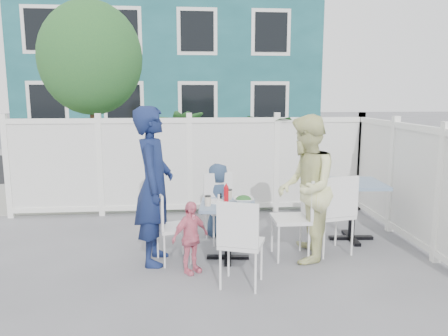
{
  "coord_description": "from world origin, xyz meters",
  "views": [
    {
      "loc": [
        0.03,
        -4.73,
        2.01
      ],
      "look_at": [
        0.52,
        0.72,
        1.06
      ],
      "focal_mm": 35.0,
      "sensor_mm": 36.0,
      "label": 1
    }
  ],
  "objects": [
    {
      "name": "ground",
      "position": [
        0.0,
        0.0,
        0.0
      ],
      "size": [
        80.0,
        80.0,
        0.0
      ],
      "primitive_type": "plane",
      "color": "slate"
    },
    {
      "name": "near_sidewalk",
      "position": [
        0.0,
        3.8,
        0.01
      ],
      "size": [
        24.0,
        2.6,
        0.01
      ],
      "primitive_type": "cube",
      "color": "gray",
      "rests_on": "ground"
    },
    {
      "name": "street",
      "position": [
        0.0,
        7.5,
        0.0
      ],
      "size": [
        24.0,
        5.0,
        0.01
      ],
      "primitive_type": "cube",
      "color": "black",
      "rests_on": "ground"
    },
    {
      "name": "far_sidewalk",
      "position": [
        0.0,
        10.6,
        0.01
      ],
      "size": [
        24.0,
        1.6,
        0.01
      ],
      "primitive_type": "cube",
      "color": "gray",
      "rests_on": "ground"
    },
    {
      "name": "building",
      "position": [
        -0.5,
        14.0,
        3.0
      ],
      "size": [
        11.0,
        6.0,
        6.0
      ],
      "color": "#194E54",
      "rests_on": "ground"
    },
    {
      "name": "fence_back",
      "position": [
        0.1,
        2.4,
        0.78
      ],
      "size": [
        5.86,
        0.08,
        1.6
      ],
      "color": "white",
      "rests_on": "ground"
    },
    {
      "name": "fence_right",
      "position": [
        3.0,
        0.6,
        0.78
      ],
      "size": [
        0.08,
        3.66,
        1.6
      ],
      "rotation": [
        0.0,
        0.0,
        1.57
      ],
      "color": "white",
      "rests_on": "ground"
    },
    {
      "name": "tree",
      "position": [
        -1.6,
        3.3,
        2.59
      ],
      "size": [
        1.8,
        1.62,
        3.59
      ],
      "color": "#382316",
      "rests_on": "ground"
    },
    {
      "name": "utility_cabinet",
      "position": [
        -2.41,
        4.0,
        0.65
      ],
      "size": [
        0.76,
        0.59,
        1.3
      ],
      "primitive_type": "cube",
      "rotation": [
        0.0,
        0.0,
        -0.14
      ],
      "color": "gold",
      "rests_on": "ground"
    },
    {
      "name": "potted_shrub_a",
      "position": [
        -0.0,
        3.1,
        0.85
      ],
      "size": [
        1.16,
        1.16,
        1.7
      ],
      "primitive_type": "imported",
      "rotation": [
        0.0,
        0.0,
        3.39
      ],
      "color": "#1E5228",
      "rests_on": "ground"
    },
    {
      "name": "potted_shrub_b",
      "position": [
        1.45,
        3.0,
        0.81
      ],
      "size": [
        1.87,
        1.78,
        1.62
      ],
      "primitive_type": "imported",
      "rotation": [
        0.0,
        0.0,
        5.83
      ],
      "color": "#1E5228",
      "rests_on": "ground"
    },
    {
      "name": "main_table",
      "position": [
        0.53,
        0.32,
        0.53
      ],
      "size": [
        0.72,
        0.72,
        0.69
      ],
      "rotation": [
        0.0,
        0.0,
        -0.12
      ],
      "color": "slate",
      "rests_on": "ground"
    },
    {
      "name": "spare_table",
      "position": [
        2.3,
        0.88,
        0.63
      ],
      "size": [
        0.82,
        0.82,
        0.81
      ],
      "rotation": [
        0.0,
        0.0,
        -0.07
      ],
      "color": "slate",
      "rests_on": "ground"
    },
    {
      "name": "chair_left",
      "position": [
        -0.19,
        0.28,
        0.5
      ],
      "size": [
        0.47,
        0.48,
        0.86
      ],
      "rotation": [
        0.0,
        0.0,
        -1.28
      ],
      "color": "white",
      "rests_on": "ground"
    },
    {
      "name": "chair_right",
      "position": [
        1.38,
        0.31,
        0.58
      ],
      "size": [
        0.44,
        0.45,
        1.0
      ],
      "rotation": [
        0.0,
        0.0,
        1.57
      ],
      "color": "white",
      "rests_on": "ground"
    },
    {
      "name": "chair_back",
      "position": [
        0.5,
        1.04,
        0.53
      ],
      "size": [
        0.5,
        0.49,
        0.91
      ],
      "rotation": [
        0.0,
        0.0,
        3.39
      ],
      "color": "white",
      "rests_on": "ground"
    },
    {
      "name": "chair_near",
      "position": [
        0.57,
        -0.5,
        0.55
      ],
      "size": [
        0.54,
        0.53,
        0.94
      ],
      "rotation": [
        0.0,
        0.0,
        -0.35
      ],
      "color": "white",
      "rests_on": "ground"
    },
    {
      "name": "chair_spare",
      "position": [
        1.86,
        0.34,
        0.59
      ],
      "size": [
        0.54,
        0.53,
        1.02
      ],
      "rotation": [
        0.0,
        0.0,
        0.21
      ],
      "color": "white",
      "rests_on": "ground"
    },
    {
      "name": "man",
      "position": [
        -0.34,
        0.31,
        0.93
      ],
      "size": [
        0.5,
        0.71,
        1.86
      ],
      "primitive_type": "imported",
      "rotation": [
        0.0,
        0.0,
        1.49
      ],
      "color": "#13204A",
      "rests_on": "ground"
    },
    {
      "name": "woman",
      "position": [
        1.45,
        0.24,
        0.88
      ],
      "size": [
        0.87,
        1.0,
        1.76
      ],
      "primitive_type": "imported",
      "rotation": [
        0.0,
        0.0,
        -1.85
      ],
      "color": "#CCD151",
      "rests_on": "ground"
    },
    {
      "name": "boy",
      "position": [
        0.48,
        1.23,
        0.52
      ],
      "size": [
        0.59,
        0.5,
        1.03
      ],
      "primitive_type": "imported",
      "rotation": [
        0.0,
        0.0,
        3.55
      ],
      "color": "navy",
      "rests_on": "ground"
    },
    {
      "name": "toddler",
      "position": [
        0.07,
        -0.06,
        0.41
      ],
      "size": [
        0.51,
        0.45,
        0.82
      ],
      "primitive_type": "imported",
      "rotation": [
        0.0,
        0.0,
        0.64
      ],
      "color": "pink",
      "rests_on": "ground"
    },
    {
      "name": "plate_main",
      "position": [
        0.51,
        0.16,
        0.7
      ],
      "size": [
        0.24,
        0.24,
        0.01
      ],
      "primitive_type": "cylinder",
      "color": "white",
      "rests_on": "main_table"
    },
    {
      "name": "plate_side",
      "position": [
        0.37,
        0.43,
        0.7
      ],
      "size": [
        0.23,
        0.23,
        0.02
      ],
      "primitive_type": "cylinder",
      "color": "white",
      "rests_on": "main_table"
    },
    {
      "name": "salad_bowl",
      "position": [
        0.72,
        0.35,
        0.72
      ],
      "size": [
        0.25,
        0.25,
        0.06
      ],
      "primitive_type": "imported",
      "color": "white",
      "rests_on": "main_table"
    },
    {
      "name": "coffee_cup_a",
      "position": [
        0.29,
        0.25,
        0.75
      ],
      "size": [
        0.07,
        0.07,
        0.11
      ],
      "primitive_type": "cylinder",
      "color": "beige",
      "rests_on": "main_table"
    },
    {
      "name": "coffee_cup_b",
      "position": [
        0.57,
        0.55,
        0.75
      ],
      "size": [
        0.08,
        0.08,
        0.11
      ],
      "primitive_type": "cylinder",
      "color": "beige",
      "rests_on": "main_table"
    },
    {
      "name": "ketchup_bottle",
      "position": [
        0.52,
        0.4,
        0.79
      ],
      "size": [
        0.06,
        0.06,
        0.19
      ],
      "primitive_type": "cylinder",
      "color": "#B90C15",
      "rests_on": "main_table"
    },
    {
      "name": "salt_shaker",
      "position": [
        0.44,
        0.54,
        0.72
      ],
      "size": [
        0.03,
        0.03,
        0.07
      ],
      "primitive_type": "cylinder",
      "color": "white",
      "rests_on": "main_table"
    },
    {
      "name": "pepper_shaker",
      "position": [
        0.46,
        0.6,
        0.72
      ],
      "size": [
        0.03,
        0.03,
        0.06
      ],
      "primitive_type": "cylinder",
      "color": "black",
      "rests_on": "main_table"
    }
  ]
}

